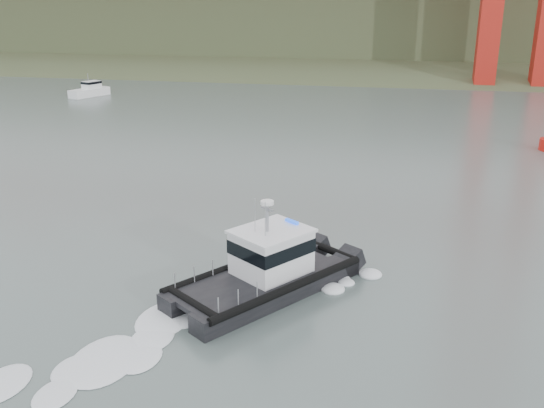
# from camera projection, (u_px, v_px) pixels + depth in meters

# --- Properties ---
(ground) EXTENTS (400.00, 400.00, 0.00)m
(ground) POSITION_uv_depth(u_px,v_px,m) (234.00, 324.00, 25.18)
(ground) COLOR #4A5954
(ground) RESTS_ON ground
(headlands) EXTENTS (500.00, 105.36, 27.12)m
(headlands) POSITION_uv_depth(u_px,v_px,m) (379.00, 23.00, 138.96)
(headlands) COLOR #304024
(headlands) RESTS_ON ground
(patrol_boat) EXTENTS (8.20, 9.59, 4.54)m
(patrol_boat) POSITION_uv_depth(u_px,v_px,m) (267.00, 269.00, 27.60)
(patrol_boat) COLOR black
(patrol_boat) RESTS_ON ground
(motorboat) EXTENTS (3.92, 6.00, 3.14)m
(motorboat) POSITION_uv_depth(u_px,v_px,m) (90.00, 90.00, 82.38)
(motorboat) COLOR white
(motorboat) RESTS_ON ground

